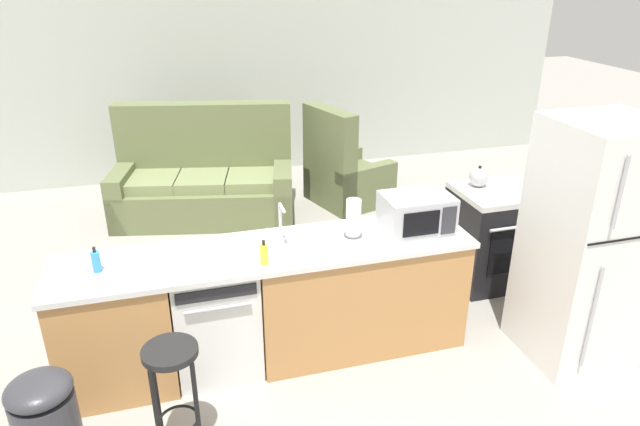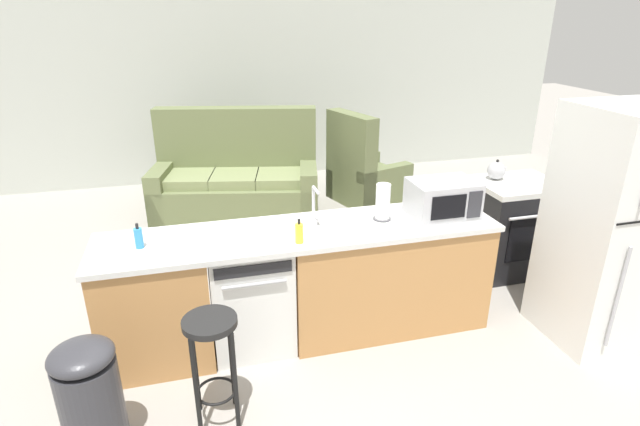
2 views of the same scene
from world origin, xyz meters
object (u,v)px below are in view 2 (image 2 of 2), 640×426
at_px(kettle, 496,171).
at_px(armchair, 363,176).
at_px(bar_stool, 212,349).
at_px(couch, 237,180).
at_px(stove_range, 512,226).
at_px(soap_bottle, 299,233).
at_px(dishwasher, 250,294).
at_px(trash_bin, 90,399).
at_px(dish_soap_bottle, 139,238).
at_px(paper_towel_roll, 383,202).
at_px(microwave, 443,198).
at_px(refrigerator, 611,228).

bearing_deg(kettle, armchair, 106.82).
relative_size(bar_stool, couch, 0.34).
distance_m(stove_range, armchair, 2.27).
bearing_deg(soap_bottle, dishwasher, 148.83).
distance_m(trash_bin, couch, 3.80).
distance_m(dish_soap_bottle, kettle, 3.23).
xyz_separation_m(paper_towel_roll, dish_soap_bottle, (-1.76, -0.05, -0.07)).
relative_size(paper_towel_roll, couch, 0.13).
bearing_deg(microwave, armchair, 83.32).
bearing_deg(microwave, dishwasher, 179.95).
bearing_deg(paper_towel_roll, stove_range, 18.03).
distance_m(soap_bottle, couch, 3.07).
relative_size(refrigerator, armchair, 1.50).
relative_size(refrigerator, kettle, 8.78).
bearing_deg(soap_bottle, dish_soap_bottle, 169.36).
xyz_separation_m(dishwasher, refrigerator, (2.60, -0.55, 0.48)).
bearing_deg(stove_range, kettle, 141.81).
height_order(refrigerator, kettle, refrigerator).
distance_m(paper_towel_roll, couch, 2.96).
bearing_deg(kettle, couch, 136.51).
distance_m(stove_range, soap_bottle, 2.44).
xyz_separation_m(stove_range, soap_bottle, (-2.26, -0.75, 0.52)).
bearing_deg(microwave, trash_bin, -162.24).
relative_size(dishwasher, refrigerator, 0.47).
bearing_deg(dishwasher, refrigerator, -11.93).
distance_m(microwave, armchair, 2.79).
height_order(microwave, couch, couch).
bearing_deg(trash_bin, bar_stool, 5.72).
height_order(refrigerator, trash_bin, refrigerator).
bearing_deg(paper_towel_roll, armchair, 73.36).
relative_size(microwave, kettle, 2.44).
distance_m(bar_stool, armchair, 4.04).
distance_m(dishwasher, stove_range, 2.66).
bearing_deg(armchair, stove_range, -70.13).
bearing_deg(soap_bottle, kettle, 22.79).
xyz_separation_m(refrigerator, soap_bottle, (-2.26, 0.35, 0.07)).
bearing_deg(dishwasher, bar_stool, -113.19).
distance_m(dishwasher, microwave, 1.64).
relative_size(dishwasher, stove_range, 0.93).
bearing_deg(microwave, paper_towel_roll, 174.99).
relative_size(dish_soap_bottle, couch, 0.08).
relative_size(dishwasher, dish_soap_bottle, 4.77).
bearing_deg(soap_bottle, microwave, 9.71).
relative_size(paper_towel_roll, bar_stool, 0.38).
height_order(bar_stool, armchair, armchair).
bearing_deg(paper_towel_roll, microwave, -5.01).
xyz_separation_m(stove_range, couch, (-2.41, 2.26, -0.06)).
bearing_deg(armchair, soap_bottle, -117.35).
bearing_deg(soap_bottle, paper_towel_roll, 19.10).
xyz_separation_m(microwave, dish_soap_bottle, (-2.23, -0.00, -0.07)).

